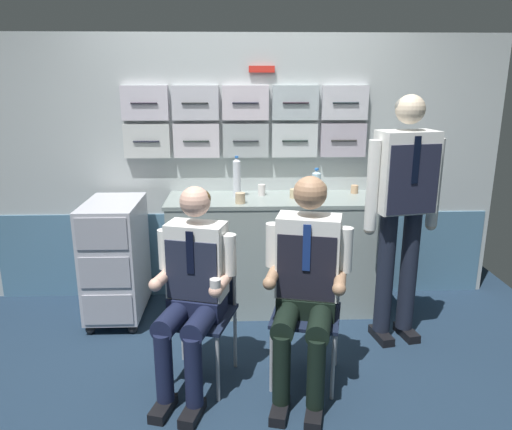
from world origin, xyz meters
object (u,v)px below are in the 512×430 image
at_px(water_bottle_clear, 237,178).
at_px(folding_chair_left, 203,296).
at_px(service_trolley, 116,257).
at_px(folding_chair_near_trolley, 308,295).
at_px(espresso_cup_small, 295,193).
at_px(crew_member_near_trolley, 306,276).
at_px(crew_member_standing, 403,199).
at_px(crew_member_left, 193,284).

bearing_deg(water_bottle_clear, folding_chair_left, -102.55).
relative_size(service_trolley, folding_chair_left, 1.10).
relative_size(folding_chair_near_trolley, espresso_cup_small, 11.31).
height_order(folding_chair_left, folding_chair_near_trolley, same).
height_order(crew_member_near_trolley, crew_member_standing, crew_member_standing).
bearing_deg(folding_chair_left, water_bottle_clear, 77.45).
bearing_deg(espresso_cup_small, folding_chair_left, -126.05).
distance_m(folding_chair_left, folding_chair_near_trolley, 0.65).
distance_m(crew_member_near_trolley, crew_member_standing, 0.96).
bearing_deg(folding_chair_near_trolley, crew_member_left, -167.96).
distance_m(service_trolley, folding_chair_near_trolley, 1.57).
xyz_separation_m(folding_chair_left, folding_chair_near_trolley, (0.65, -0.01, 0.00)).
height_order(crew_member_standing, water_bottle_clear, crew_member_standing).
height_order(crew_member_left, folding_chair_near_trolley, crew_member_left).
bearing_deg(espresso_cup_small, water_bottle_clear, 173.53).
height_order(service_trolley, crew_member_near_trolley, crew_member_near_trolley).
xyz_separation_m(crew_member_near_trolley, water_bottle_clear, (-0.40, 1.12, 0.36)).
relative_size(crew_member_left, crew_member_standing, 0.71).
bearing_deg(crew_member_standing, water_bottle_clear, 153.22).
bearing_deg(folding_chair_near_trolley, crew_member_standing, 30.21).
xyz_separation_m(service_trolley, crew_member_near_trolley, (1.33, -0.93, 0.21)).
distance_m(folding_chair_near_trolley, water_bottle_clear, 1.19).
bearing_deg(service_trolley, folding_chair_near_trolley, -29.56).
xyz_separation_m(crew_member_near_trolley, espresso_cup_small, (0.04, 1.07, 0.25)).
xyz_separation_m(crew_member_left, crew_member_near_trolley, (0.66, -0.01, 0.04)).
bearing_deg(service_trolley, water_bottle_clear, 11.36).
distance_m(folding_chair_left, crew_member_near_trolley, 0.66).
relative_size(crew_member_standing, espresso_cup_small, 23.03).
distance_m(folding_chair_near_trolley, espresso_cup_small, 1.01).
bearing_deg(folding_chair_near_trolley, crew_member_near_trolley, -103.59).
bearing_deg(folding_chair_near_trolley, water_bottle_clear, 114.48).
relative_size(crew_member_near_trolley, crew_member_standing, 0.75).
bearing_deg(espresso_cup_small, folding_chair_near_trolley, -90.42).
bearing_deg(crew_member_near_trolley, water_bottle_clear, 109.76).
height_order(folding_chair_left, espresso_cup_small, espresso_cup_small).
xyz_separation_m(folding_chair_near_trolley, crew_member_near_trolley, (-0.04, -0.15, 0.19)).
bearing_deg(folding_chair_left, crew_member_standing, 16.24).
bearing_deg(water_bottle_clear, crew_member_left, -102.97).
relative_size(folding_chair_left, water_bottle_clear, 2.62).
height_order(service_trolley, folding_chair_left, service_trolley).
bearing_deg(water_bottle_clear, folding_chair_near_trolley, -65.52).
bearing_deg(crew_member_standing, crew_member_left, -158.39).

